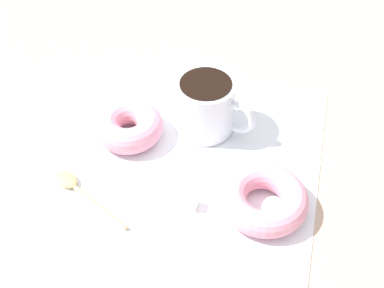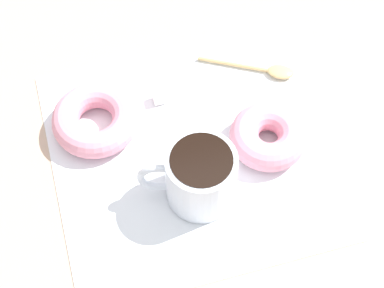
# 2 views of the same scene
# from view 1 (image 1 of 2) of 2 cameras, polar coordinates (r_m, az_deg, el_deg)

# --- Properties ---
(ground_plane) EXTENTS (1.20, 1.20, 0.02)m
(ground_plane) POSITION_cam_1_polar(r_m,az_deg,el_deg) (0.75, -0.06, -2.95)
(ground_plane) COLOR tan
(napkin) EXTENTS (0.35, 0.35, 0.00)m
(napkin) POSITION_cam_1_polar(r_m,az_deg,el_deg) (0.75, 0.00, -1.13)
(napkin) COLOR white
(napkin) RESTS_ON ground_plane
(coffee_cup) EXTENTS (0.08, 0.12, 0.08)m
(coffee_cup) POSITION_cam_1_polar(r_m,az_deg,el_deg) (0.76, 1.74, 4.12)
(coffee_cup) COLOR silver
(coffee_cup) RESTS_ON napkin
(donut_near_cup) EXTENTS (0.11, 0.11, 0.03)m
(donut_near_cup) POSITION_cam_1_polar(r_m,az_deg,el_deg) (0.68, 7.66, -5.87)
(donut_near_cup) COLOR pink
(donut_near_cup) RESTS_ON napkin
(donut_far) EXTENTS (0.10, 0.10, 0.04)m
(donut_far) POSITION_cam_1_polar(r_m,az_deg,el_deg) (0.77, -6.77, 1.91)
(donut_far) COLOR pink
(donut_far) RESTS_ON napkin
(spoon) EXTENTS (0.08, 0.13, 0.01)m
(spoon) POSITION_cam_1_polar(r_m,az_deg,el_deg) (0.72, -12.34, -4.50)
(spoon) COLOR #D8B772
(spoon) RESTS_ON napkin
(sugar_cube) EXTENTS (0.02, 0.02, 0.02)m
(sugar_cube) POSITION_cam_1_polar(r_m,az_deg,el_deg) (0.69, -0.08, -6.31)
(sugar_cube) COLOR white
(sugar_cube) RESTS_ON napkin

